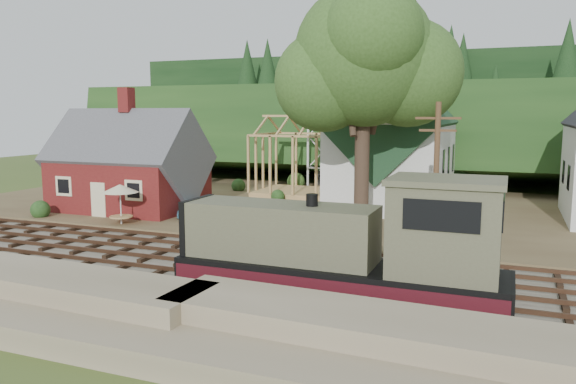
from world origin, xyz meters
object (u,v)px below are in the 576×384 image
at_px(locomotive, 350,251).
at_px(car_blue, 191,208).
at_px(patio_set, 120,190).
at_px(car_green, 89,200).

distance_m(locomotive, car_blue, 20.03).
xyz_separation_m(locomotive, car_blue, (-15.07, 13.13, -1.32)).
relative_size(locomotive, patio_set, 4.86).
distance_m(car_blue, patio_set, 5.21).
bearing_deg(patio_set, car_green, 145.36).
bearing_deg(car_green, locomotive, -129.98).
distance_m(car_blue, car_green, 9.19).
height_order(locomotive, patio_set, locomotive).
distance_m(locomotive, patio_set, 19.93).
distance_m(car_green, patio_set, 8.03).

